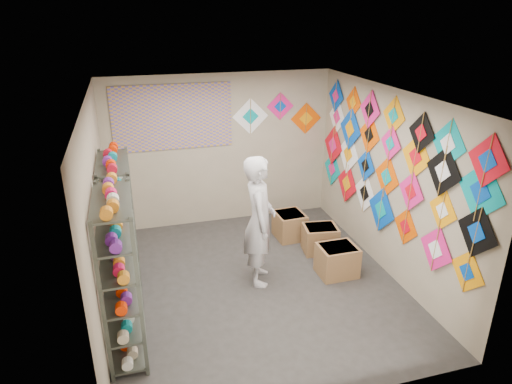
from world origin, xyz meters
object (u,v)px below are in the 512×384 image
object	(u,v)px
shopkeeper	(259,221)
carton_a	(337,260)
carton_b	(320,239)
carton_c	(290,225)
shelf_rack_front	(121,276)
shelf_rack_back	(120,226)

from	to	relation	value
shopkeeper	carton_a	xyz separation A→B (m)	(1.15, -0.18, -0.72)
carton_b	carton_c	xyz separation A→B (m)	(-0.31, 0.59, 0.01)
shopkeeper	carton_c	distance (m)	1.60
shelf_rack_front	carton_a	bearing A→B (deg)	14.19
shelf_rack_front	carton_c	distance (m)	3.51
shelf_rack_front	shelf_rack_back	size ratio (longest dim) A/B	1.00
shopkeeper	carton_c	world-z (taller)	shopkeeper
carton_a	carton_c	xyz separation A→B (m)	(-0.28, 1.31, -0.01)
shelf_rack_back	carton_c	size ratio (longest dim) A/B	3.68
shopkeeper	carton_a	distance (m)	1.37
carton_a	carton_b	size ratio (longest dim) A/B	1.03
shopkeeper	shelf_rack_front	bearing A→B (deg)	130.21
shelf_rack_back	carton_b	xyz separation A→B (m)	(3.06, 0.18, -0.73)
shopkeeper	carton_a	world-z (taller)	shopkeeper
shelf_rack_front	carton_b	world-z (taller)	shelf_rack_front
shelf_rack_back	shopkeeper	xyz separation A→B (m)	(1.87, -0.36, -0.00)
shelf_rack_back	carton_a	world-z (taller)	shelf_rack_back
carton_a	shopkeeper	bearing A→B (deg)	170.72
shelf_rack_back	shopkeeper	world-z (taller)	shelf_rack_back
shelf_rack_back	carton_b	world-z (taller)	shelf_rack_back
shopkeeper	carton_b	distance (m)	1.50
shelf_rack_front	carton_c	xyz separation A→B (m)	(2.74, 2.07, -0.72)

